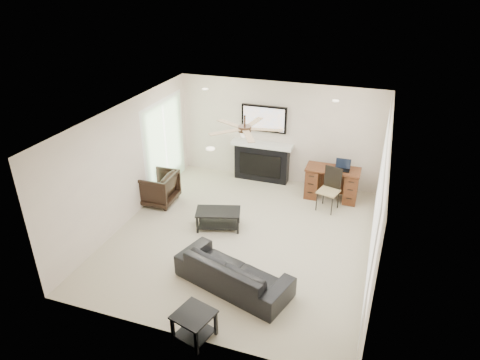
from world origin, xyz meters
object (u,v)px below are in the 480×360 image
Objects in this scene: fireplace_unit at (262,145)px; desk at (332,184)px; armchair at (157,188)px; coffee_table at (218,219)px; sofa at (233,272)px.

fireplace_unit is 1.57× the size of desk.
armchair is 2.75m from fireplace_unit.
desk is at bearing 28.41° from coffee_table.
desk reaches higher than coffee_table.
armchair is at bearing -158.27° from desk.
sofa is 2.22× the size of coffee_table.
coffee_table is 2.57m from fireplace_unit.
fireplace_unit is at bearing 68.35° from coffee_table.
coffee_table is 0.47× the size of fireplace_unit.
desk is (3.72, 1.48, 0.01)m from armchair.
sofa is 1.64× the size of desk.
sofa is 3.37m from armchair.
fireplace_unit is at bearing 132.81° from armchair.
coffee_table is at bearing -43.33° from sofa.
desk is (1.81, -0.41, -0.57)m from fireplace_unit.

